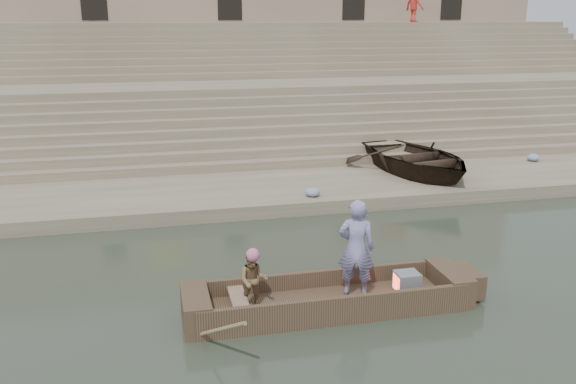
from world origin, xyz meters
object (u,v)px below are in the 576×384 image
object	(u,v)px
main_rowboat	(328,305)
rowing_man	(253,280)
pedestrian	(415,4)
standing_man	(356,248)
television	(406,282)
beached_rowboat	(417,158)

from	to	relation	value
main_rowboat	rowing_man	size ratio (longest dim) A/B	4.44
rowing_man	pedestrian	world-z (taller)	pedestrian
rowing_man	pedestrian	xyz separation A→B (m)	(12.67, 21.63, 5.34)
standing_man	television	xyz separation A→B (m)	(1.05, -0.09, -0.78)
standing_man	beached_rowboat	world-z (taller)	standing_man
main_rowboat	television	xyz separation A→B (m)	(1.61, 0.00, 0.31)
pedestrian	beached_rowboat	bearing A→B (deg)	133.57
rowing_man	television	world-z (taller)	rowing_man
television	beached_rowboat	xyz separation A→B (m)	(3.89, 8.14, 0.50)
standing_man	rowing_man	world-z (taller)	standing_man
standing_man	beached_rowboat	distance (m)	9.44
beached_rowboat	main_rowboat	bearing A→B (deg)	-134.25
beached_rowboat	pedestrian	distance (m)	15.53
television	beached_rowboat	bearing A→B (deg)	64.46
standing_man	television	size ratio (longest dim) A/B	4.25
rowing_man	beached_rowboat	size ratio (longest dim) A/B	0.22
main_rowboat	pedestrian	bearing A→B (deg)	62.61
standing_man	pedestrian	size ratio (longest dim) A/B	1.06
rowing_man	beached_rowboat	distance (m)	10.73
main_rowboat	television	size ratio (longest dim) A/B	10.87
pedestrian	television	bearing A→B (deg)	132.57
television	beached_rowboat	size ratio (longest dim) A/B	0.09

